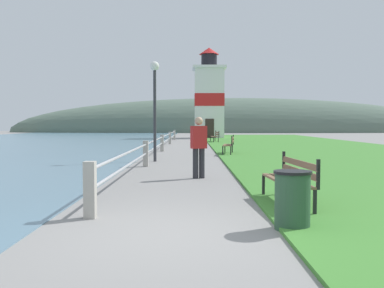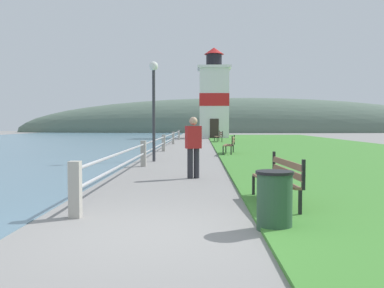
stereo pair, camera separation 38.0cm
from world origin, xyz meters
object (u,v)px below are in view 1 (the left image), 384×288
at_px(park_bench_near, 293,177).
at_px(park_bench_far, 217,136).
at_px(park_bench_midway, 232,144).
at_px(lamp_post, 157,92).
at_px(lighthouse, 211,98).
at_px(person_strolling, 201,145).
at_px(trash_bin, 295,200).

relative_size(park_bench_near, park_bench_far, 1.01).
relative_size(park_bench_midway, lamp_post, 0.45).
distance_m(park_bench_near, lighthouse, 37.18).
relative_size(park_bench_midway, person_strolling, 1.05).
distance_m(lighthouse, person_strolling, 33.22).
relative_size(park_bench_far, lamp_post, 0.50).
relative_size(lighthouse, lamp_post, 2.37).
distance_m(park_bench_far, trash_bin, 28.20).
bearing_deg(lamp_post, lighthouse, 83.32).
xyz_separation_m(park_bench_far, lamp_post, (-3.35, -17.26, 2.20)).
xyz_separation_m(park_bench_midway, lamp_post, (-3.30, -3.68, 2.20)).
xyz_separation_m(lighthouse, lamp_post, (-3.25, -27.79, -1.39)).
bearing_deg(park_bench_far, person_strolling, 81.10).
bearing_deg(trash_bin, park_bench_near, 77.61).
bearing_deg(person_strolling, park_bench_midway, -30.57).
xyz_separation_m(trash_bin, lamp_post, (-2.91, 10.94, 2.31)).
height_order(park_bench_near, lighthouse, lighthouse).
distance_m(lighthouse, lamp_post, 28.01).
height_order(park_bench_near, lamp_post, lamp_post).
xyz_separation_m(park_bench_midway, park_bench_far, (0.06, 13.59, 0.00)).
distance_m(park_bench_near, park_bench_midway, 12.89).
distance_m(trash_bin, lamp_post, 11.55).
height_order(park_bench_far, lamp_post, lamp_post).
xyz_separation_m(lighthouse, trash_bin, (-0.35, -38.72, -3.70)).
distance_m(park_bench_near, person_strolling, 4.31).
relative_size(park_bench_near, person_strolling, 1.18).
xyz_separation_m(park_bench_midway, lighthouse, (-0.04, 24.11, 3.59)).
xyz_separation_m(person_strolling, lamp_post, (-1.66, 5.23, 1.82)).
relative_size(park_bench_far, lighthouse, 0.21).
bearing_deg(park_bench_midway, lighthouse, -82.12).
distance_m(person_strolling, lamp_post, 5.79).
bearing_deg(lighthouse, lamp_post, -96.68).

